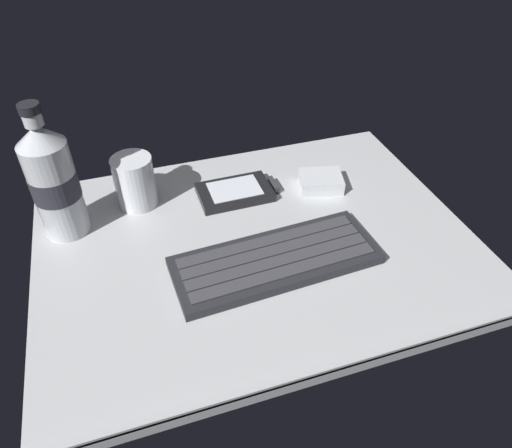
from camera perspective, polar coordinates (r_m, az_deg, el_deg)
name	(u,v)px	position (r cm, az deg, el deg)	size (l,w,h in cm)	color
ground_plane	(256,245)	(71.59, 0.06, -2.55)	(64.00, 48.00, 2.80)	#B7BABC
keyboard	(276,260)	(66.81, 2.39, -4.32)	(29.59, 12.67, 1.70)	#232328
handheld_device	(239,191)	(79.34, -2.11, 3.95)	(12.86, 7.74, 1.50)	black
juice_cup	(135,184)	(78.04, -14.34, 4.74)	(6.40, 6.40, 8.50)	silver
water_bottle	(53,181)	(73.19, -23.21, 4.78)	(6.73, 6.73, 20.80)	silver
charger_block	(321,181)	(81.55, 7.82, 5.10)	(7.00, 5.60, 2.40)	silver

